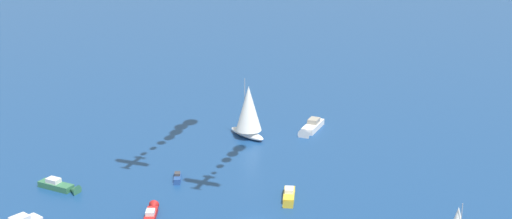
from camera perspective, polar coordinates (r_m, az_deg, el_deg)
motorboat_far_port at (r=157.69m, az=-13.94°, el=-5.43°), size 6.52×9.00×2.62m
motorboat_far_stbd at (r=144.26m, az=-7.57°, el=-7.39°), size 5.62×7.25×2.15m
motorboat_trailing at (r=158.20m, az=-5.73°, el=-4.98°), size 3.84×5.37×1.56m
motorboat_ahead at (r=184.37m, az=3.98°, el=-1.33°), size 10.52×8.46×3.15m
sailboat_outer_ring_b at (r=178.34m, az=-0.55°, el=-0.13°), size 6.73×11.03×13.79m
motorboat_outer_ring_d at (r=148.93m, az=2.39°, el=-6.36°), size 6.43×7.54×2.30m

